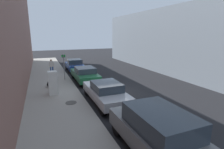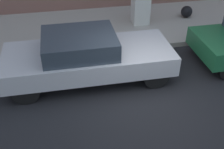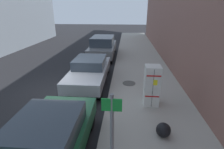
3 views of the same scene
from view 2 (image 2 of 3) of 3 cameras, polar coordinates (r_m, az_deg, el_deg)
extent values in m
plane|color=black|center=(7.58, 7.10, -4.74)|extent=(80.00, 80.00, 0.00)
cube|color=#9E998E|center=(11.08, 0.54, 9.67)|extent=(3.69, 44.00, 0.18)
cube|color=silver|center=(10.97, 5.91, 14.51)|extent=(0.61, 0.61, 1.69)
cube|color=black|center=(11.06, 7.50, 14.57)|extent=(0.01, 0.01, 1.61)
cube|color=red|center=(11.18, 7.38, 12.95)|extent=(0.55, 0.01, 0.05)
cylinder|color=#47443F|center=(10.13, -4.49, 7.60)|extent=(0.70, 0.70, 0.02)
sphere|color=black|center=(12.03, 14.92, 12.24)|extent=(0.46, 0.46, 0.46)
cube|color=silver|center=(7.97, -4.74, 3.18)|extent=(1.87, 4.71, 0.55)
cube|color=#2D3842|center=(7.69, -6.68, 6.33)|extent=(1.65, 1.98, 0.50)
cylinder|color=black|center=(9.10, 5.72, 5.42)|extent=(0.22, 0.72, 0.72)
cylinder|color=black|center=(7.81, 8.94, -0.31)|extent=(0.22, 0.72, 0.72)
cylinder|color=black|center=(8.84, -16.65, 3.08)|extent=(0.22, 0.72, 0.72)
cylinder|color=black|center=(7.51, -17.22, -3.26)|extent=(0.22, 0.72, 0.72)
cylinder|color=black|center=(9.92, 18.12, 6.32)|extent=(0.22, 0.69, 0.69)
camera|label=1|loc=(14.20, -57.85, 18.50)|focal=28.00mm
camera|label=3|loc=(13.06, 40.71, 23.91)|focal=28.00mm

